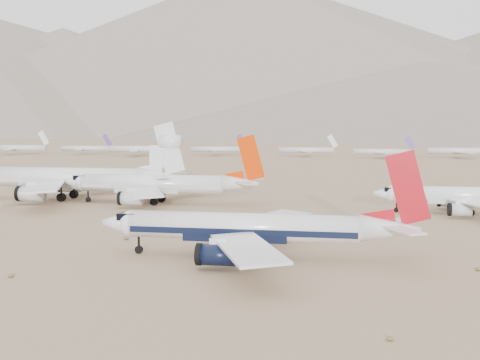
{
  "coord_description": "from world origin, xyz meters",
  "views": [
    {
      "loc": [
        6.47,
        -82.42,
        19.52
      ],
      "look_at": [
        -17.47,
        53.83,
        7.0
      ],
      "focal_mm": 45.0,
      "sensor_mm": 36.0,
      "label": 1
    }
  ],
  "objects": [
    {
      "name": "ground",
      "position": [
        0.0,
        0.0,
        0.0
      ],
      "size": [
        7000.0,
        7000.0,
        0.0
      ],
      "primitive_type": "plane",
      "color": "#8F7253",
      "rests_on": "ground"
    },
    {
      "name": "main_airliner",
      "position": [
        -6.29,
        4.15,
        4.46
      ],
      "size": [
        45.94,
        44.87,
        16.21
      ],
      "color": "white",
      "rests_on": "ground"
    },
    {
      "name": "row2_gold_tail",
      "position": [
        34.04,
        56.19,
        4.05
      ],
      "size": [
        40.68,
        39.79,
        14.49
      ],
      "color": "white",
      "rests_on": "ground"
    },
    {
      "name": "row2_orange_tail",
      "position": [
        -39.01,
        61.19,
        4.9
      ],
      "size": [
        48.96,
        47.9,
        17.47
      ],
      "color": "white",
      "rests_on": "ground"
    },
    {
      "name": "row2_white_trijet",
      "position": [
        -64.09,
        64.79,
        5.97
      ],
      "size": [
        58.15,
        56.83,
        20.61
      ],
      "color": "white",
      "rests_on": "ground"
    },
    {
      "name": "distant_storage_row",
      "position": [
        -23.35,
        295.39,
        4.32
      ],
      "size": [
        517.23,
        52.42,
        14.47
      ],
      "color": "silver",
      "rests_on": "ground"
    },
    {
      "name": "mountain_range",
      "position": [
        70.18,
        1648.01,
        190.32
      ],
      "size": [
        7354.0,
        3024.0,
        470.0
      ],
      "color": "slate",
      "rests_on": "ground"
    },
    {
      "name": "desert_scrub",
      "position": [
        -1.59,
        -29.99,
        0.29
      ],
      "size": [
        261.14,
        121.67,
        0.63
      ],
      "color": "brown",
      "rests_on": "ground"
    }
  ]
}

